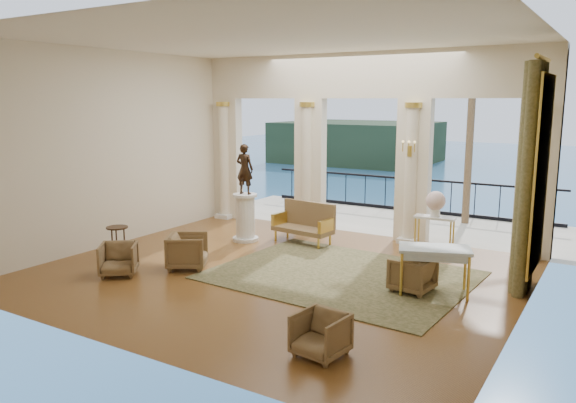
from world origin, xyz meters
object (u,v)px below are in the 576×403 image
Objects in this scene: armchair_b at (321,333)px; pedestal at (245,218)px; armchair_d at (187,249)px; console_table at (435,223)px; armchair_a at (118,258)px; statue at (245,169)px; side_table at (117,232)px; settee at (305,223)px; game_table at (435,252)px; armchair_c at (412,272)px.

pedestal reaches higher than armchair_b.
armchair_d is 5.40m from console_table.
armchair_a is 0.58× the size of statue.
armchair_a is 0.95× the size of side_table.
game_table is at bearing -21.67° from settee.
console_table is at bearing 99.53° from armchair_b.
armchair_c is 4.90m from pedestal.
statue is 3.29m from side_table.
armchair_d is 1.06× the size of side_table.
armchair_c is at bearing -17.13° from pedestal.
pedestal is at bearing -24.81° from armchair_d.
statue is (-0.31, 2.45, 1.36)m from armchair_d.
side_table is at bearing 100.39° from armchair_a.
pedestal reaches higher than armchair_d.
side_table reaches higher than armchair_c.
settee is 1.27× the size of statue.
armchair_b is at bearing -52.22° from settee.
console_table is at bearing 18.57° from settee.
armchair_b is at bearing -16.77° from side_table.
console_table is 6.87m from side_table.
pedestal reaches higher than console_table.
statue is (-4.67, 1.44, 1.40)m from armchair_c.
armchair_a is 1.07× the size of armchair_b.
console_table reaches higher than armchair_b.
statue is at bearing 43.34° from armchair_a.
statue reaches higher than console_table.
console_table is (-0.44, 2.69, 0.34)m from armchair_c.
statue is (0.00, 0.00, 1.19)m from pedestal.
pedestal is (-5.03, 1.35, -0.20)m from game_table.
game_table reaches higher than armchair_b.
statue is at bearing 144.98° from game_table.
armchair_d is 0.51× the size of settee.
armchair_b is at bearing 3.75° from armchair_c.
armchair_a is 1.09m from side_table.
armchair_d is (0.83, 1.05, 0.04)m from armchair_a.
armchair_b is 3.27m from game_table.
side_table is at bearing -115.03° from pedestal.
statue is at bearing -167.51° from console_table.
side_table reaches higher than armchair_a.
armchair_a is at bearing -41.41° from side_table.
armchair_d is 1.68m from side_table.
armchair_c reaches higher than armchair_b.
armchair_c reaches higher than armchair_a.
game_table is 5.21m from pedestal.
armchair_b is 5.82m from console_table.
pedestal is (-1.32, -0.60, 0.07)m from settee.
side_table is (-5.55, -4.05, -0.06)m from console_table.
console_table is (-0.26, 5.80, 0.37)m from armchair_b.
armchair_c is at bearing 12.80° from side_table.
armchair_b is 0.57× the size of pedestal.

